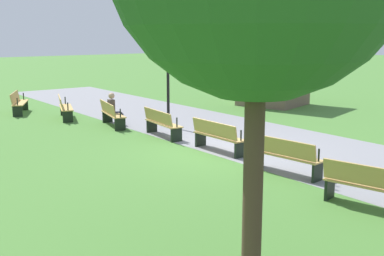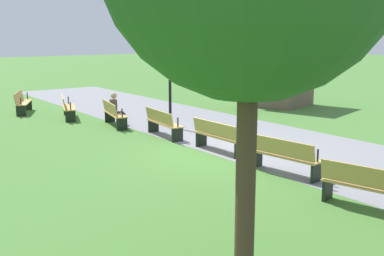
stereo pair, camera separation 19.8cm
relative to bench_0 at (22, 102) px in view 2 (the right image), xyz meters
name	(u,v)px [view 2 (the right image)]	position (x,y,z in m)	size (l,w,h in m)	color
ground_plane	(220,152)	(10.10, 2.38, -0.48)	(120.00, 120.00, 0.00)	#477A33
path_paving	(271,142)	(10.10, 4.41, -0.47)	(35.45, 4.80, 0.01)	gray
bench_0	(22,102)	(0.00, 0.00, 0.00)	(1.86, 1.23, 0.89)	tan
bench_1	(67,107)	(2.41, 1.00, 0.00)	(1.89, 1.06, 0.89)	tan
bench_2	(114,113)	(4.92, 1.72, 0.00)	(1.89, 0.87, 0.89)	tan
bench_3	(163,123)	(7.49, 2.16, 0.00)	(1.88, 0.68, 0.89)	tan
bench_4	(218,136)	(10.10, 2.31, 0.00)	(1.83, 0.47, 0.89)	tan
bench_5	(284,155)	(12.71, 2.16, 0.00)	(1.88, 0.68, 0.89)	tan
bench_6	(370,186)	(15.28, 1.72, 0.00)	(1.89, 0.87, 0.89)	tan
person_seated	(116,108)	(4.79, 1.90, 0.16)	(0.41, 0.57, 1.20)	#4C4238
lamp_post	(170,47)	(6.22, 3.30, 2.36)	(0.32, 0.32, 4.08)	black
kiosk	(277,73)	(4.69, 10.27, 1.02)	(3.76, 3.76, 2.91)	brown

